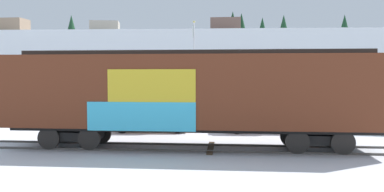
% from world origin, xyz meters
% --- Properties ---
extents(ground_plane, '(260.00, 260.00, 0.00)m').
position_xyz_m(ground_plane, '(0.00, 0.00, 0.00)').
color(ground_plane, silver).
extents(track, '(60.02, 4.16, 0.08)m').
position_xyz_m(track, '(0.86, -0.03, 0.04)').
color(track, '#4C4742').
rests_on(track, ground_plane).
extents(freight_car, '(15.27, 3.52, 4.07)m').
position_xyz_m(freight_car, '(-0.03, -0.00, 2.32)').
color(freight_car, '#5B2B19').
rests_on(freight_car, ground_plane).
extents(flagpole, '(0.31, 1.61, 7.25)m').
position_xyz_m(flagpole, '(-0.67, 14.14, 4.77)').
color(flagpole, silver).
rests_on(flagpole, ground_plane).
extents(hillside, '(141.13, 36.69, 15.89)m').
position_xyz_m(hillside, '(-0.04, 70.88, 5.77)').
color(hillside, silver).
rests_on(hillside, ground_plane).
extents(parked_car_tan, '(4.33, 2.16, 1.68)m').
position_xyz_m(parked_car_tan, '(-2.52, 4.90, 0.84)').
color(parked_car_tan, '#9E8966').
rests_on(parked_car_tan, ground_plane).
extents(parked_car_silver, '(4.14, 1.98, 1.60)m').
position_xyz_m(parked_car_silver, '(3.40, 4.93, 0.83)').
color(parked_car_silver, '#B7BABF').
rests_on(parked_car_silver, ground_plane).
extents(parked_car_green, '(4.80, 2.49, 1.59)m').
position_xyz_m(parked_car_green, '(9.64, 5.25, 0.82)').
color(parked_car_green, '#1E5933').
rests_on(parked_car_green, ground_plane).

